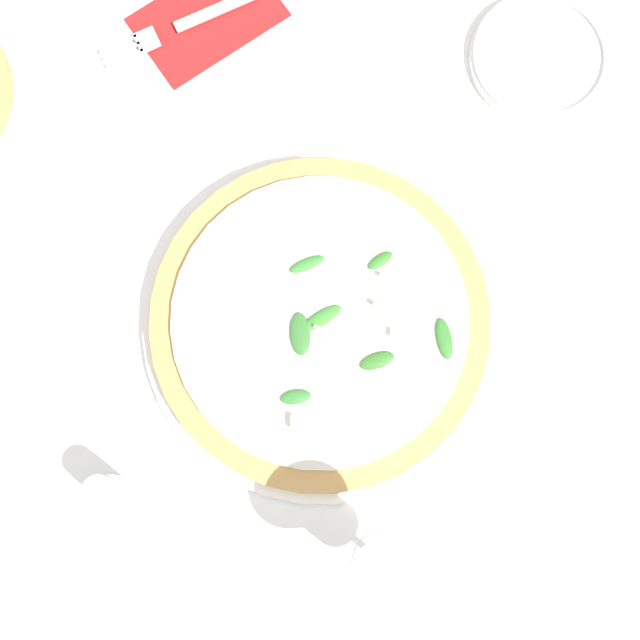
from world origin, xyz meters
TOP-DOWN VIEW (x-y plane):
  - ground_plane at (0.00, 0.00)m, footprint 6.00×6.00m
  - pizza_arugula_main at (0.02, 0.01)m, footprint 0.36×0.36m
  - wine_glass at (0.02, 0.26)m, footprint 0.08×0.08m
  - napkin at (0.05, -0.35)m, footprint 0.18×0.14m
  - fork at (0.06, -0.34)m, footprint 0.22×0.05m
  - side_plate_white at (-0.28, -0.20)m, footprint 0.15×0.15m
  - shaker_pepper at (0.26, 0.12)m, footprint 0.03×0.03m

SIDE VIEW (x-z plane):
  - ground_plane at x=0.00m, z-range 0.00..0.00m
  - napkin at x=0.05m, z-range 0.00..0.01m
  - fork at x=0.06m, z-range 0.01..0.01m
  - side_plate_white at x=-0.28m, z-range 0.00..0.02m
  - pizza_arugula_main at x=0.02m, z-range -0.01..0.04m
  - shaker_pepper at x=0.26m, z-range 0.00..0.07m
  - wine_glass at x=0.02m, z-range 0.04..0.20m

